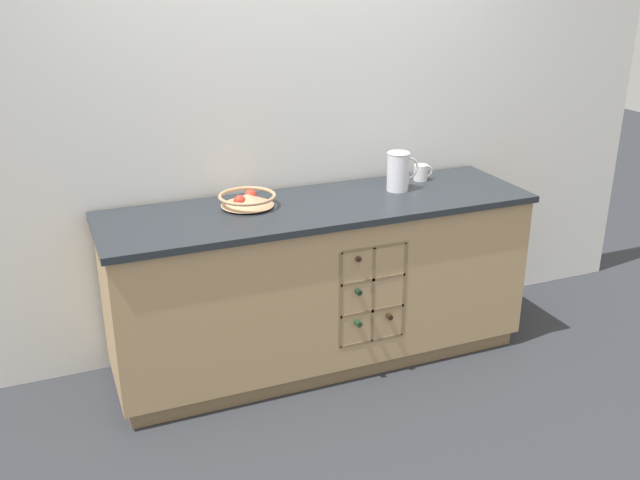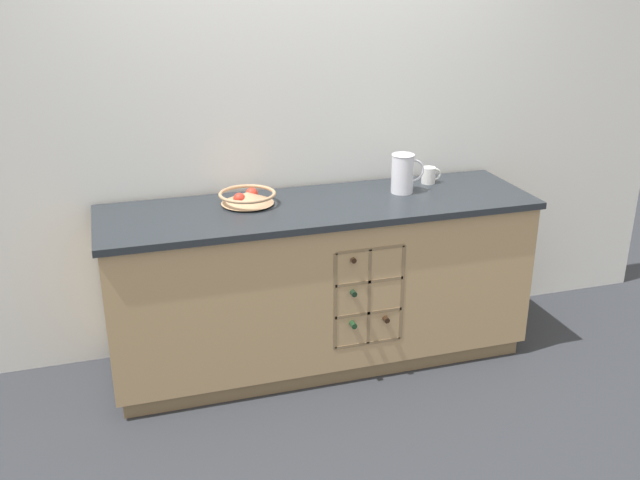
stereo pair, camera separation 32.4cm
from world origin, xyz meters
The scene contains 6 objects.
ground_plane centered at (0.00, 0.00, 0.00)m, with size 14.00×14.00×0.00m, color #2D3035.
back_wall centered at (0.00, 0.38, 1.27)m, with size 4.63×0.06×2.55m, color white.
kitchen_island centered at (0.00, 0.00, 0.46)m, with size 2.27×0.67×0.92m.
fruit_bowl centered at (-0.36, 0.10, 0.96)m, with size 0.30×0.30×0.07m.
white_pitcher centered at (0.49, 0.06, 1.03)m, with size 0.19×0.12×0.21m.
ceramic_mug centered at (0.70, 0.18, 0.96)m, with size 0.12×0.08×0.09m.
Camera 2 is at (-1.02, -3.35, 2.09)m, focal length 40.00 mm.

